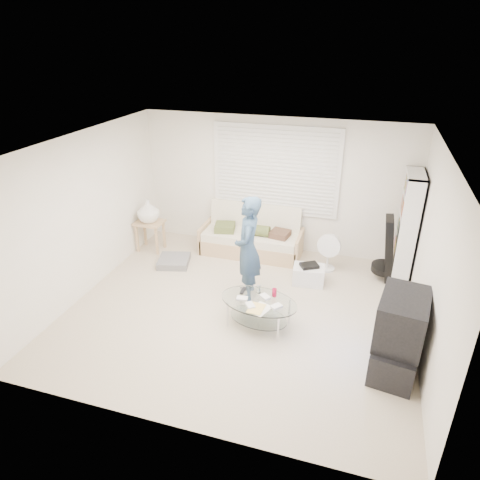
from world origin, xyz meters
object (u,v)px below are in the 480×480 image
(tv_unit, at_px, (399,335))
(futon_sofa, at_px, (252,238))
(coffee_table, at_px, (259,305))
(bookshelf, at_px, (407,227))

(tv_unit, bearing_deg, futon_sofa, 135.44)
(tv_unit, bearing_deg, coffee_table, 169.27)
(tv_unit, distance_m, coffee_table, 1.87)
(bookshelf, bearing_deg, coffee_table, -133.74)
(bookshelf, xyz_separation_m, tv_unit, (-0.13, -2.39, -0.41))
(futon_sofa, relative_size, bookshelf, 1.02)
(futon_sofa, distance_m, bookshelf, 2.73)
(futon_sofa, height_order, bookshelf, bookshelf)
(bookshelf, bearing_deg, futon_sofa, 177.79)
(futon_sofa, xyz_separation_m, tv_unit, (2.53, -2.49, 0.20))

